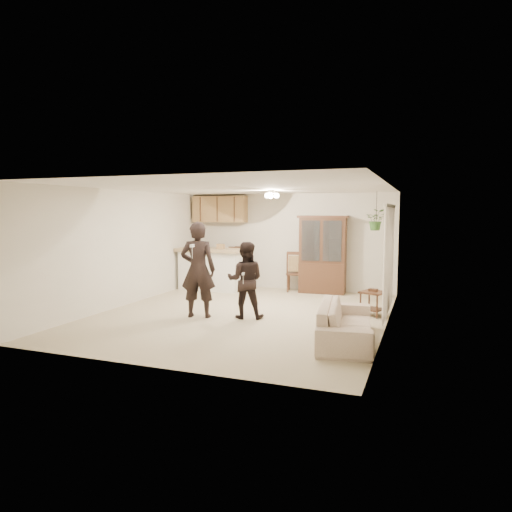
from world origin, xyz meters
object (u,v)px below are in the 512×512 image
(chair_hutch_left, at_px, (238,277))
(chair_hutch_right, at_px, (296,280))
(sofa, at_px, (346,318))
(child, at_px, (245,283))
(china_hutch, at_px, (323,255))
(side_table, at_px, (373,303))
(adult, at_px, (198,271))
(chair_bar, at_px, (234,277))

(chair_hutch_left, relative_size, chair_hutch_right, 1.07)
(sofa, height_order, child, child)
(chair_hutch_left, bearing_deg, china_hutch, 17.53)
(sofa, distance_m, side_table, 1.98)
(child, height_order, chair_hutch_right, child)
(adult, relative_size, chair_hutch_right, 1.74)
(side_table, height_order, chair_hutch_right, chair_hutch_right)
(child, relative_size, chair_hutch_right, 1.30)
(adult, height_order, side_table, adult)
(china_hutch, bearing_deg, child, -106.23)
(chair_bar, relative_size, chair_hutch_left, 0.99)
(china_hutch, height_order, chair_hutch_left, china_hutch)
(child, height_order, china_hutch, china_hutch)
(side_table, distance_m, chair_bar, 4.30)
(chair_hutch_right, bearing_deg, adult, 63.25)
(child, distance_m, chair_bar, 3.43)
(chair_bar, bearing_deg, sofa, -52.97)
(china_hutch, distance_m, chair_hutch_left, 2.33)
(adult, height_order, chair_bar, adult)
(adult, distance_m, chair_bar, 3.41)
(sofa, height_order, adult, adult)
(china_hutch, relative_size, chair_bar, 1.77)
(adult, height_order, china_hutch, china_hutch)
(sofa, relative_size, chair_bar, 1.71)
(adult, xyz_separation_m, child, (0.88, 0.25, -0.22))
(adult, distance_m, chair_hutch_right, 3.62)
(sofa, height_order, side_table, sofa)
(chair_bar, distance_m, chair_hutch_right, 1.66)
(child, height_order, chair_hutch_left, child)
(chair_hutch_left, bearing_deg, sofa, -34.90)
(sofa, height_order, chair_hutch_right, chair_hutch_right)
(chair_bar, height_order, chair_hutch_left, chair_hutch_left)
(chair_hutch_left, xyz_separation_m, chair_hutch_right, (1.55, 0.13, -0.02))
(china_hutch, distance_m, chair_hutch_right, 0.95)
(china_hutch, relative_size, side_table, 3.41)
(sofa, height_order, chair_hutch_left, chair_hutch_left)
(sofa, height_order, chair_bar, chair_bar)
(child, xyz_separation_m, china_hutch, (0.80, 3.19, 0.28))
(sofa, distance_m, child, 2.28)
(china_hutch, relative_size, chair_hutch_left, 1.75)
(side_table, bearing_deg, chair_bar, 152.35)
(child, relative_size, side_table, 2.37)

